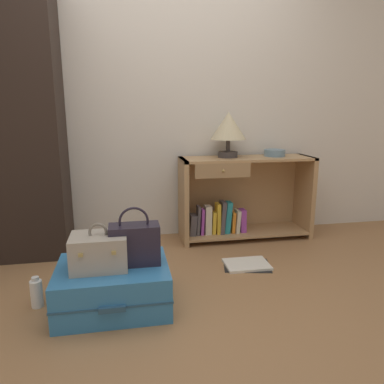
{
  "coord_description": "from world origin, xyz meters",
  "views": [
    {
      "loc": [
        -0.3,
        -1.78,
        1.15
      ],
      "look_at": [
        0.18,
        0.79,
        0.55
      ],
      "focal_mm": 33.99,
      "sensor_mm": 36.0,
      "label": 1
    }
  ],
  "objects": [
    {
      "name": "open_book_on_floor",
      "position": [
        0.57,
        0.63,
        0.01
      ],
      "size": [
        0.39,
        0.32,
        0.02
      ],
      "color": "white",
      "rests_on": "ground_plane"
    },
    {
      "name": "bookshelf",
      "position": [
        0.71,
        1.26,
        0.36
      ],
      "size": [
        1.17,
        0.38,
        0.74
      ],
      "color": "tan",
      "rests_on": "ground_plane"
    },
    {
      "name": "table_lamp",
      "position": [
        0.59,
        1.28,
        0.99
      ],
      "size": [
        0.31,
        0.31,
        0.39
      ],
      "color": "#3D3838",
      "rests_on": "bookshelf"
    },
    {
      "name": "train_case",
      "position": [
        -0.46,
        0.22,
        0.36
      ],
      "size": [
        0.31,
        0.24,
        0.27
      ],
      "color": "#A89E8E",
      "rests_on": "suitcase_large"
    },
    {
      "name": "handbag",
      "position": [
        -0.26,
        0.24,
        0.38
      ],
      "size": [
        0.29,
        0.14,
        0.34
      ],
      "color": "#231E2D",
      "rests_on": "suitcase_large"
    },
    {
      "name": "bowl",
      "position": [
        1.02,
        1.27,
        0.77
      ],
      "size": [
        0.19,
        0.19,
        0.06
      ],
      "primitive_type": "cylinder",
      "color": "slate",
      "rests_on": "bookshelf"
    },
    {
      "name": "bottle",
      "position": [
        -0.84,
        0.31,
        0.09
      ],
      "size": [
        0.07,
        0.07,
        0.19
      ],
      "color": "white",
      "rests_on": "ground_plane"
    },
    {
      "name": "back_wall",
      "position": [
        0.0,
        1.5,
        1.3
      ],
      "size": [
        6.4,
        0.1,
        2.6
      ],
      "primitive_type": "cube",
      "color": "silver",
      "rests_on": "ground_plane"
    },
    {
      "name": "ground_plane",
      "position": [
        0.0,
        0.0,
        0.0
      ],
      "size": [
        9.0,
        9.0,
        0.0
      ],
      "primitive_type": "plane",
      "color": "#9E7047"
    },
    {
      "name": "suitcase_large",
      "position": [
        -0.39,
        0.23,
        0.13
      ],
      "size": [
        0.65,
        0.53,
        0.26
      ],
      "color": "teal",
      "rests_on": "ground_plane"
    }
  ]
}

